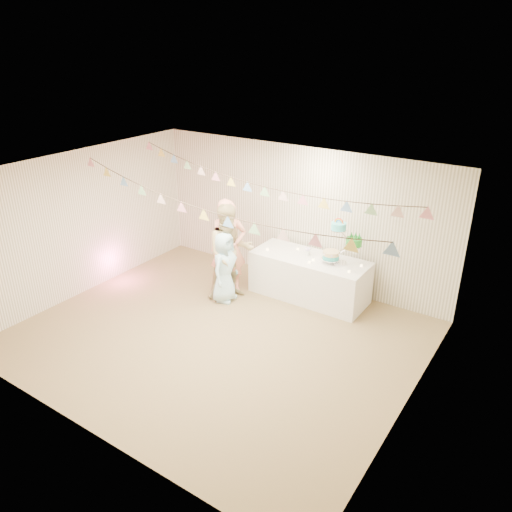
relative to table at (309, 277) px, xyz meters
The scene contains 25 objects.
floor 2.09m from the table, 106.17° to the right, with size 6.00×6.00×0.00m, color brown.
ceiling 3.01m from the table, 106.17° to the right, with size 6.00×6.00×0.00m, color white.
back_wall 1.20m from the table, 137.14° to the left, with size 6.00×6.00×0.00m, color silver.
front_wall 4.60m from the table, 97.28° to the right, with size 6.00×6.00×0.00m, color silver.
left_wall 4.18m from the table, 151.12° to the right, with size 5.00×5.00×0.00m, color silver.
right_wall 3.26m from the table, 39.05° to the right, with size 5.00×5.00×0.00m, color silver.
table is the anchor object (origin of this frame).
cake_stand 0.92m from the table, ahead, with size 0.69×0.40×0.77m, color silver, non-canonical shape.
cake_bottom 0.60m from the table, ahead, with size 0.31×0.31×0.15m, color teal, non-canonical shape.
cake_middle 1.03m from the table, 10.86° to the left, with size 0.27×0.27×0.22m, color #1F8E23, non-canonical shape.
cake_top_tier 1.10m from the table, ahead, with size 0.25×0.25×0.19m, color #49DCE6, non-canonical shape.
platter 0.63m from the table, behind, with size 0.35×0.35×0.02m, color white.
posy 0.44m from the table, 147.70° to the left, with size 0.13×0.13×0.15m, color white, non-canonical shape.
person_adult_a 1.55m from the table, 153.33° to the right, with size 0.65×0.43×1.78m, color #F1957E.
person_adult_b 1.50m from the table, 147.21° to the right, with size 0.85×0.66×1.75m, color tan.
person_child 1.54m from the table, 141.94° to the right, with size 0.63×0.41×1.29m, color #B4E9FF.
bunting_back 2.22m from the table, 123.28° to the right, with size 5.60×1.10×0.40m, color pink, non-canonical shape.
bunting_front 2.96m from the table, 104.75° to the right, with size 5.60×0.90×0.36m, color #72A5E5, non-canonical shape.
tealight_0 0.91m from the table, 169.38° to the right, with size 0.04×0.04×0.03m, color #FFD88C.
tealight_1 0.57m from the table, 152.78° to the left, with size 0.04×0.04×0.03m, color #FFD88C.
tealight_2 0.47m from the table, 65.56° to the right, with size 0.04×0.04×0.03m, color #FFD88C.
tealight_3 0.58m from the table, 32.15° to the left, with size 0.04×0.04×0.03m, color #FFD88C.
tealight_4 0.93m from the table, 12.38° to the right, with size 0.04×0.04×0.03m, color #FFD88C.
tealight_5 1.00m from the table, ahead, with size 0.04×0.04×0.03m, color #FFD88C.
tealight_6 0.43m from the table, 40.43° to the right, with size 0.04×0.04×0.03m, color #FFD88C.
Camera 1 is at (4.24, -5.24, 4.38)m, focal length 35.00 mm.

